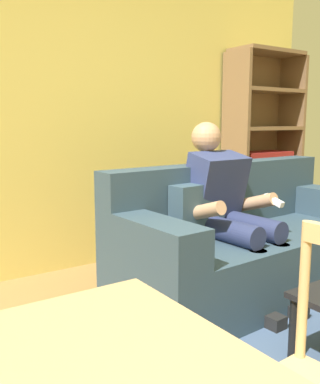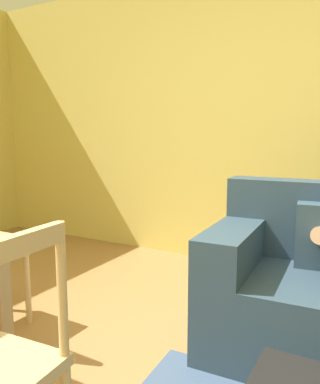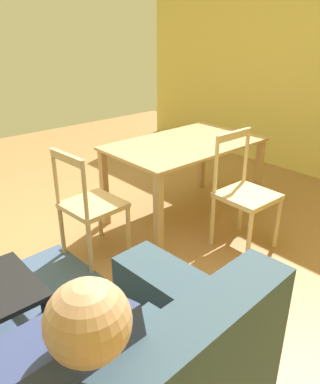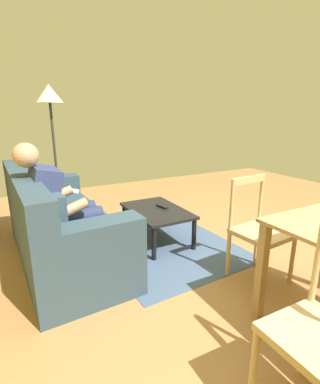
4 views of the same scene
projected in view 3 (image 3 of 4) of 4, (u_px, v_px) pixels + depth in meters
name	position (u px, v px, depth m)	size (l,w,h in m)	color
ground_plane	(99.00, 255.00, 3.10)	(8.03, 8.03, 0.00)	#9E7042
wall_side	(311.00, 64.00, 4.39)	(0.12, 5.33, 2.63)	#D2BE5D
dining_table	(185.00, 154.00, 3.47)	(1.41, 0.85, 0.75)	tan
dining_chair_near_wall	(244.00, 194.00, 3.07)	(0.43, 0.43, 0.96)	#D1B27F
dining_chair_facing_couch	(90.00, 205.00, 2.93)	(0.45, 0.45, 0.91)	tan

